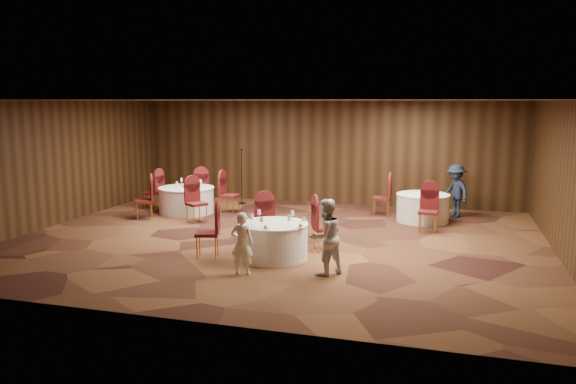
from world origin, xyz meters
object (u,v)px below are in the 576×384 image
(table_left, at_px, (187,200))
(mic_stand, at_px, (242,187))
(woman_b, at_px, (325,237))
(table_right, at_px, (423,208))
(man_c, at_px, (456,191))
(table_main, at_px, (274,241))
(woman_a, at_px, (242,243))

(table_left, distance_m, mic_stand, 2.07)
(woman_b, bearing_deg, table_right, -154.88)
(woman_b, distance_m, man_c, 6.52)
(table_main, xyz_separation_m, woman_a, (-0.25, -1.15, 0.21))
(woman_a, relative_size, woman_b, 0.83)
(mic_stand, bearing_deg, woman_a, -69.04)
(table_left, height_order, mic_stand, mic_stand)
(table_left, height_order, woman_a, woman_a)
(table_left, bearing_deg, man_c, 11.71)
(table_right, height_order, woman_a, woman_a)
(table_right, height_order, woman_b, woman_b)
(table_left, xyz_separation_m, woman_a, (3.61, -4.98, 0.21))
(table_main, xyz_separation_m, woman_b, (1.23, -0.73, 0.33))
(table_right, xyz_separation_m, man_c, (0.83, 0.84, 0.36))
(table_main, xyz_separation_m, man_c, (3.55, 5.36, 0.36))
(table_main, height_order, mic_stand, mic_stand)
(table_left, distance_m, man_c, 7.57)
(table_main, bearing_deg, mic_stand, 116.81)
(table_left, distance_m, woman_b, 6.83)
(man_c, bearing_deg, mic_stand, -130.01)
(table_main, height_order, table_left, same)
(table_right, relative_size, woman_b, 0.98)
(woman_a, height_order, man_c, man_c)
(table_main, xyz_separation_m, mic_stand, (-2.85, 5.64, 0.14))
(woman_a, bearing_deg, table_left, -59.27)
(woman_a, distance_m, woman_b, 1.54)
(table_main, distance_m, mic_stand, 6.32)
(mic_stand, relative_size, man_c, 1.17)
(table_right, bearing_deg, table_left, -174.01)
(table_main, relative_size, man_c, 0.95)
(woman_a, bearing_deg, mic_stand, -74.19)
(table_left, xyz_separation_m, table_right, (6.57, 0.69, 0.00))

